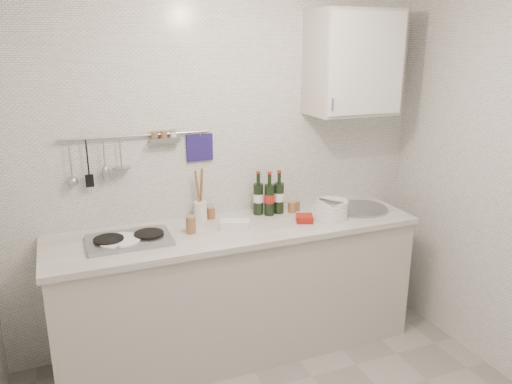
% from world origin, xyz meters
% --- Properties ---
extents(back_wall, '(3.00, 0.02, 2.50)m').
position_xyz_m(back_wall, '(0.00, 1.40, 1.25)').
color(back_wall, silver).
rests_on(back_wall, floor).
extents(counter, '(2.44, 0.64, 0.96)m').
position_xyz_m(counter, '(0.01, 1.10, 0.43)').
color(counter, '#B9B2AA').
rests_on(counter, floor).
extents(wall_rail, '(0.98, 0.09, 0.34)m').
position_xyz_m(wall_rail, '(-0.60, 1.37, 1.43)').
color(wall_rail, '#93969B').
rests_on(wall_rail, back_wall).
extents(wall_cabinet, '(0.60, 0.38, 0.70)m').
position_xyz_m(wall_cabinet, '(0.90, 1.22, 1.95)').
color(wall_cabinet, '#B9B2AA').
rests_on(wall_cabinet, back_wall).
extents(plate_stack_hob, '(0.27, 0.27, 0.03)m').
position_xyz_m(plate_stack_hob, '(-0.77, 1.07, 0.94)').
color(plate_stack_hob, '#4E73B2').
rests_on(plate_stack_hob, counter).
extents(plate_stack_sink, '(0.29, 0.27, 0.12)m').
position_xyz_m(plate_stack_sink, '(0.67, 1.04, 0.97)').
color(plate_stack_sink, white).
rests_on(plate_stack_sink, counter).
extents(wine_bottles, '(0.22, 0.12, 0.31)m').
position_xyz_m(wine_bottles, '(0.29, 1.26, 1.07)').
color(wine_bottles, black).
rests_on(wine_bottles, counter).
extents(butter_dish, '(0.21, 0.17, 0.06)m').
position_xyz_m(butter_dish, '(-0.02, 1.08, 0.95)').
color(butter_dish, white).
rests_on(butter_dish, counter).
extents(strawberry_punnet, '(0.14, 0.14, 0.05)m').
position_xyz_m(strawberry_punnet, '(0.45, 1.02, 0.94)').
color(strawberry_punnet, '#A62412').
rests_on(strawberry_punnet, counter).
extents(utensil_crock, '(0.09, 0.09, 0.37)m').
position_xyz_m(utensil_crock, '(-0.19, 1.31, 1.01)').
color(utensil_crock, white).
rests_on(utensil_crock, counter).
extents(jar_a, '(0.06, 0.06, 0.09)m').
position_xyz_m(jar_a, '(-0.11, 1.32, 0.96)').
color(jar_a, brown).
rests_on(jar_a, counter).
extents(jar_b, '(0.06, 0.06, 0.08)m').
position_xyz_m(jar_b, '(0.51, 1.25, 0.96)').
color(jar_b, brown).
rests_on(jar_b, counter).
extents(jar_c, '(0.06, 0.06, 0.08)m').
position_xyz_m(jar_c, '(0.46, 1.23, 0.96)').
color(jar_c, brown).
rests_on(jar_c, counter).
extents(jar_d, '(0.07, 0.07, 0.12)m').
position_xyz_m(jar_d, '(-0.31, 1.11, 0.98)').
color(jar_d, brown).
rests_on(jar_d, counter).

